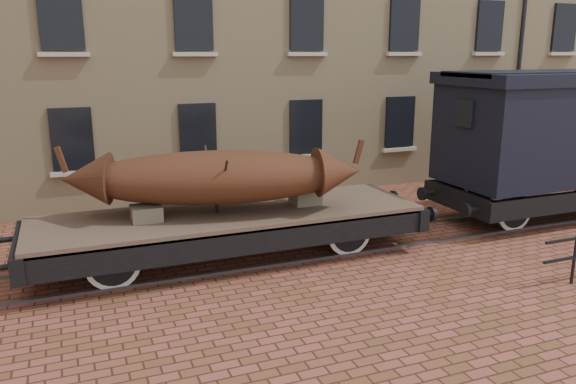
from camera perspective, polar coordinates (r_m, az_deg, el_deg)
name	(u,v)px	position (r m, az deg, el deg)	size (l,w,h in m)	color
ground	(349,243)	(13.73, 6.25, -5.21)	(90.00, 90.00, 0.00)	brown
rail_track	(349,242)	(13.72, 6.26, -5.09)	(30.00, 1.52, 0.06)	#59595E
flatcar_wagon	(230,222)	(12.39, -5.87, -3.00)	(9.48, 2.57, 1.43)	brown
iron_boat	(216,177)	(12.05, -7.31, 1.54)	(6.40, 3.02, 1.55)	#492410
goods_van	(563,127)	(17.18, 26.18, 5.99)	(7.80, 2.84, 4.03)	black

